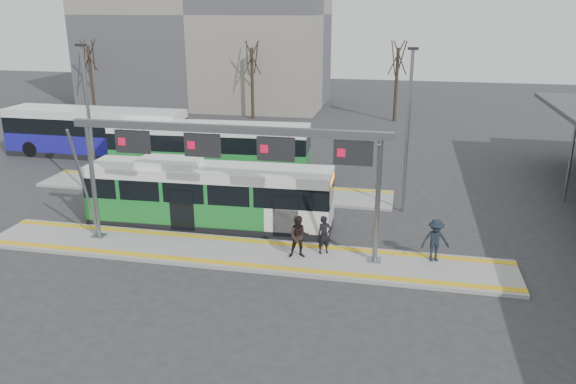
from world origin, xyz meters
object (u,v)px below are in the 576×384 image
hero_bus (209,196)px  passenger_a (324,235)px  gantry (230,152)px  passenger_b (299,237)px  passenger_c (435,240)px

hero_bus → passenger_a: (5.75, -2.40, -0.48)m
gantry → hero_bus: size_ratio=1.14×
passenger_b → passenger_c: 5.36m
passenger_a → passenger_c: (4.38, 0.19, 0.07)m
passenger_c → hero_bus: bearing=153.4°
passenger_c → gantry: bearing=169.4°
gantry → passenger_a: gantry is taller
passenger_a → passenger_b: 1.10m
passenger_b → gantry: bearing=161.3°
hero_bus → passenger_a: size_ratio=7.13×
passenger_a → gantry: bearing=154.1°
hero_bus → passenger_a: 6.25m
passenger_b → hero_bus: bearing=134.4°
hero_bus → passenger_b: bearing=-33.9°
gantry → passenger_b: bearing=-5.0°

